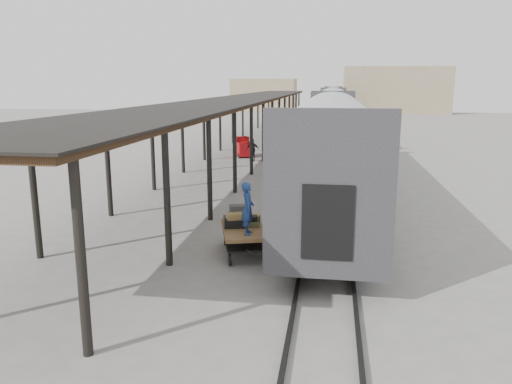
{
  "coord_description": "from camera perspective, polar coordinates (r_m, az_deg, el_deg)",
  "views": [
    {
      "loc": [
        3.24,
        -15.27,
        5.22
      ],
      "look_at": [
        0.82,
        0.6,
        1.7
      ],
      "focal_mm": 35.0,
      "sensor_mm": 36.0,
      "label": 1
    }
  ],
  "objects": [
    {
      "name": "ground",
      "position": [
        16.46,
        -3.15,
        -6.14
      ],
      "size": [
        160.0,
        160.0,
        0.0
      ],
      "primitive_type": "plane",
      "color": "slate",
      "rests_on": "ground"
    },
    {
      "name": "building_left",
      "position": [
        98.19,
        0.96,
        11.06
      ],
      "size": [
        12.0,
        8.0,
        6.0
      ],
      "primitive_type": "cube",
      "color": "tan",
      "rests_on": "ground"
    },
    {
      "name": "pedestrian",
      "position": [
        33.96,
        -0.39,
        4.83
      ],
      "size": [
        0.98,
        0.66,
        1.54
      ],
      "primitive_type": "imported",
      "rotation": [
        0.0,
        0.0,
        3.49
      ],
      "color": "black",
      "rests_on": "ground"
    },
    {
      "name": "rails",
      "position": [
        49.54,
        8.65,
        6.24
      ],
      "size": [
        1.54,
        150.0,
        0.12
      ],
      "color": "black",
      "rests_on": "ground"
    },
    {
      "name": "porter",
      "position": [
        14.55,
        -0.95,
        -1.88
      ],
      "size": [
        0.45,
        0.62,
        1.56
      ],
      "primitive_type": "imported",
      "rotation": [
        0.0,
        0.0,
        1.72
      ],
      "color": "navy",
      "rests_on": "baggage_cart"
    },
    {
      "name": "baggage_cart",
      "position": [
        15.48,
        -1.45,
        -4.81
      ],
      "size": [
        1.86,
        2.65,
        0.86
      ],
      "rotation": [
        0.0,
        0.0,
        0.28
      ],
      "color": "brown",
      "rests_on": "ground"
    },
    {
      "name": "suitcase_stack",
      "position": [
        15.7,
        -1.85,
        -3.0
      ],
      "size": [
        1.25,
        1.24,
        0.6
      ],
      "rotation": [
        0.0,
        0.0,
        0.28
      ],
      "color": "#38383A",
      "rests_on": "baggage_cart"
    },
    {
      "name": "canopy",
      "position": [
        39.85,
        -0.92,
        10.61
      ],
      "size": [
        4.9,
        64.3,
        4.15
      ],
      "color": "#422B19",
      "rests_on": "ground"
    },
    {
      "name": "building_far",
      "position": [
        93.9,
        15.57,
        11.17
      ],
      "size": [
        18.0,
        10.0,
        8.0
      ],
      "primitive_type": "cube",
      "color": "tan",
      "rests_on": "ground"
    },
    {
      "name": "train",
      "position": [
        49.13,
        8.74,
        9.27
      ],
      "size": [
        3.45,
        76.01,
        4.01
      ],
      "color": "silver",
      "rests_on": "ground"
    },
    {
      "name": "luggage_tug",
      "position": [
        36.06,
        -1.47,
        5.08
      ],
      "size": [
        1.53,
        1.86,
        1.42
      ],
      "rotation": [
        0.0,
        0.0,
        0.42
      ],
      "color": "maroon",
      "rests_on": "ground"
    }
  ]
}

